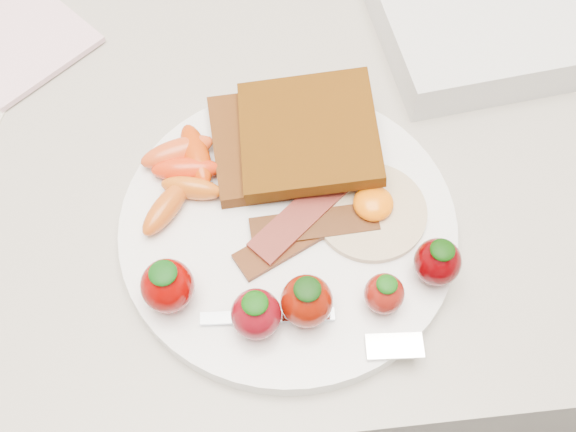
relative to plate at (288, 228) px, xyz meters
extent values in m
cube|color=gray|center=(-0.03, 0.14, -0.46)|extent=(2.00, 0.60, 0.90)
cylinder|color=white|center=(0.00, 0.00, 0.00)|extent=(0.27, 0.27, 0.02)
cube|color=#3B1305|center=(0.00, 0.07, 0.02)|extent=(0.11, 0.11, 0.01)
cube|color=#3F2404|center=(0.02, 0.07, 0.03)|extent=(0.12, 0.11, 0.03)
cylinder|color=beige|center=(0.07, 0.00, 0.01)|extent=(0.11, 0.11, 0.01)
ellipsoid|color=orange|center=(0.07, 0.00, 0.02)|extent=(0.04, 0.04, 0.02)
cube|color=#34140A|center=(0.00, -0.02, 0.01)|extent=(0.10, 0.07, 0.00)
cube|color=black|center=(0.02, -0.01, 0.01)|extent=(0.10, 0.03, 0.00)
cube|color=#4C160F|center=(0.01, 0.00, 0.02)|extent=(0.09, 0.09, 0.00)
ellipsoid|color=red|center=(-0.08, 0.05, 0.02)|extent=(0.06, 0.02, 0.02)
ellipsoid|color=#C25411|center=(-0.07, 0.03, 0.02)|extent=(0.05, 0.03, 0.02)
ellipsoid|color=#BA4C12|center=(-0.10, 0.02, 0.02)|extent=(0.05, 0.06, 0.02)
ellipsoid|color=#BC3405|center=(-0.07, 0.07, 0.02)|extent=(0.03, 0.07, 0.02)
ellipsoid|color=#CF4418|center=(-0.08, 0.07, 0.02)|extent=(0.07, 0.04, 0.02)
ellipsoid|color=#770200|center=(-0.09, -0.06, 0.03)|extent=(0.04, 0.04, 0.04)
ellipsoid|color=#0A3A0A|center=(-0.09, -0.06, 0.05)|extent=(0.02, 0.02, 0.01)
ellipsoid|color=maroon|center=(-0.03, -0.08, 0.03)|extent=(0.04, 0.04, 0.04)
ellipsoid|color=#0C4007|center=(-0.03, -0.08, 0.05)|extent=(0.02, 0.02, 0.01)
ellipsoid|color=#720F02|center=(0.01, -0.08, 0.03)|extent=(0.04, 0.04, 0.04)
ellipsoid|color=black|center=(0.01, -0.08, 0.05)|extent=(0.02, 0.02, 0.01)
ellipsoid|color=maroon|center=(0.06, -0.08, 0.03)|extent=(0.03, 0.03, 0.03)
ellipsoid|color=#0E450A|center=(0.06, -0.08, 0.04)|extent=(0.02, 0.02, 0.01)
ellipsoid|color=#4A0002|center=(0.11, -0.06, 0.03)|extent=(0.04, 0.04, 0.04)
ellipsoid|color=black|center=(0.11, -0.06, 0.05)|extent=(0.02, 0.02, 0.01)
cube|color=silver|center=(-0.02, -0.08, 0.01)|extent=(0.10, 0.02, 0.00)
cube|color=white|center=(0.07, -0.11, 0.01)|extent=(0.04, 0.02, 0.00)
cube|color=beige|center=(-0.25, 0.25, 0.00)|extent=(0.20, 0.21, 0.01)
camera|label=1|loc=(-0.03, -0.28, 0.51)|focal=45.00mm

